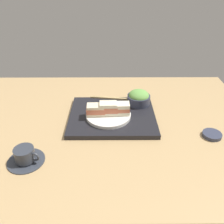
# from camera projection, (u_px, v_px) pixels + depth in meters

# --- Properties ---
(ground_plane) EXTENTS (1.40, 1.00, 0.03)m
(ground_plane) POSITION_uv_depth(u_px,v_px,m) (107.00, 125.00, 1.09)
(ground_plane) COLOR tan
(serving_tray) EXTENTS (0.39, 0.33, 0.02)m
(serving_tray) POSITION_uv_depth(u_px,v_px,m) (112.00, 116.00, 1.10)
(serving_tray) COLOR black
(serving_tray) RESTS_ON ground_plane
(sandwich_plate) EXTENTS (0.20, 0.20, 0.01)m
(sandwich_plate) POSITION_uv_depth(u_px,v_px,m) (108.00, 115.00, 1.08)
(sandwich_plate) COLOR silver
(sandwich_plate) RESTS_ON serving_tray
(sandwich_near) EXTENTS (0.08, 0.05, 0.05)m
(sandwich_near) POSITION_uv_depth(u_px,v_px,m) (121.00, 109.00, 1.06)
(sandwich_near) COLOR #EFE5C1
(sandwich_near) RESTS_ON sandwich_plate
(sandwich_middle) EXTENTS (0.08, 0.05, 0.06)m
(sandwich_middle) POSITION_uv_depth(u_px,v_px,m) (108.00, 108.00, 1.06)
(sandwich_middle) COLOR #EFE5C1
(sandwich_middle) RESTS_ON sandwich_plate
(sandwich_far) EXTENTS (0.08, 0.06, 0.05)m
(sandwich_far) POSITION_uv_depth(u_px,v_px,m) (96.00, 110.00, 1.06)
(sandwich_far) COLOR beige
(sandwich_far) RESTS_ON sandwich_plate
(salad_bowl) EXTENTS (0.11, 0.11, 0.07)m
(salad_bowl) POSITION_uv_depth(u_px,v_px,m) (139.00, 98.00, 1.16)
(salad_bowl) COLOR #33384C
(salad_bowl) RESTS_ON serving_tray
(chopsticks_pair) EXTENTS (0.19, 0.04, 0.01)m
(chopsticks_pair) POSITION_uv_depth(u_px,v_px,m) (109.00, 98.00, 1.22)
(chopsticks_pair) COLOR tan
(chopsticks_pair) RESTS_ON serving_tray
(coffee_cup) EXTENTS (0.13, 0.13, 0.06)m
(coffee_cup) POSITION_uv_depth(u_px,v_px,m) (25.00, 156.00, 0.85)
(coffee_cup) COLOR #333842
(coffee_cup) RESTS_ON ground_plane
(small_sauce_dish) EXTENTS (0.08, 0.08, 0.02)m
(small_sauce_dish) POSITION_uv_depth(u_px,v_px,m) (212.00, 135.00, 0.99)
(small_sauce_dish) COLOR #33384C
(small_sauce_dish) RESTS_ON ground_plane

